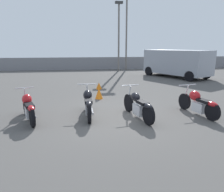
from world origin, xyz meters
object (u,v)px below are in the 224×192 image
at_px(traffic_cone_near, 99,86).
at_px(motorcycle_slot_0, 28,108).
at_px(traffic_cone_far, 99,93).
at_px(light_pole_right, 119,30).
at_px(parked_van, 177,62).
at_px(motorcycle_slot_1, 88,103).
at_px(light_pole_left, 127,23).
at_px(motorcycle_slot_3, 198,103).
at_px(motorcycle_slot_2, 138,106).

bearing_deg(traffic_cone_near, motorcycle_slot_0, -118.58).
distance_m(motorcycle_slot_0, traffic_cone_near, 5.59).
bearing_deg(traffic_cone_far, light_pole_right, 75.67).
relative_size(parked_van, traffic_cone_near, 14.45).
relative_size(motorcycle_slot_1, parked_van, 0.37).
bearing_deg(light_pole_left, parked_van, -64.13).
distance_m(light_pole_right, traffic_cone_near, 9.84).
xyz_separation_m(motorcycle_slot_3, traffic_cone_far, (-3.22, 2.86, -0.18)).
xyz_separation_m(motorcycle_slot_1, motorcycle_slot_3, (3.79, -0.36, -0.03)).
relative_size(motorcycle_slot_0, motorcycle_slot_1, 0.94).
bearing_deg(motorcycle_slot_0, traffic_cone_near, 40.91).
xyz_separation_m(motorcycle_slot_1, parked_van, (7.04, 8.70, 0.69)).
height_order(motorcycle_slot_0, traffic_cone_far, motorcycle_slot_0).
bearing_deg(motorcycle_slot_0, light_pole_left, 46.36).
bearing_deg(parked_van, traffic_cone_far, -163.63).
bearing_deg(light_pole_right, motorcycle_slot_2, -97.16).
xyz_separation_m(motorcycle_slot_0, motorcycle_slot_3, (5.70, -0.20, -0.01)).
xyz_separation_m(light_pole_right, traffic_cone_far, (-2.82, -11.02, -3.53)).
relative_size(parked_van, traffic_cone_far, 10.92).
bearing_deg(motorcycle_slot_3, motorcycle_slot_0, 166.71).
xyz_separation_m(light_pole_left, light_pole_right, (-0.90, -0.83, -0.74)).
bearing_deg(light_pole_left, motorcycle_slot_0, -113.13).
height_order(motorcycle_slot_3, traffic_cone_far, motorcycle_slot_3).
distance_m(light_pole_left, traffic_cone_far, 13.14).
bearing_deg(motorcycle_slot_3, parked_van, 59.05).
relative_size(motorcycle_slot_3, traffic_cone_far, 4.01).
relative_size(light_pole_right, motorcycle_slot_2, 2.94).
bearing_deg(traffic_cone_near, light_pole_right, 73.34).
relative_size(motorcycle_slot_1, motorcycle_slot_3, 1.02).
distance_m(light_pole_left, motorcycle_slot_0, 16.30).
distance_m(parked_van, traffic_cone_far, 8.99).
height_order(motorcycle_slot_2, motorcycle_slot_3, motorcycle_slot_2).
height_order(parked_van, traffic_cone_far, parked_van).
xyz_separation_m(motorcycle_slot_1, traffic_cone_far, (0.58, 2.50, -0.21)).
height_order(light_pole_left, motorcycle_slot_3, light_pole_left).
xyz_separation_m(motorcycle_slot_3, parked_van, (3.24, 9.05, 0.72)).
bearing_deg(traffic_cone_far, motorcycle_slot_2, -69.81).
relative_size(motorcycle_slot_1, traffic_cone_far, 4.08).
height_order(motorcycle_slot_0, traffic_cone_near, motorcycle_slot_0).
xyz_separation_m(light_pole_right, motorcycle_slot_0, (-5.30, -13.68, -3.35)).
bearing_deg(light_pole_left, traffic_cone_far, -107.41).
distance_m(traffic_cone_near, traffic_cone_far, 2.25).
relative_size(light_pole_left, motorcycle_slot_2, 3.61).
distance_m(motorcycle_slot_1, motorcycle_slot_3, 3.81).
xyz_separation_m(light_pole_left, motorcycle_slot_1, (-4.29, -14.36, -4.06)).
xyz_separation_m(motorcycle_slot_0, traffic_cone_far, (2.48, 2.66, -0.18)).
distance_m(light_pole_right, traffic_cone_far, 11.91).
bearing_deg(traffic_cone_near, parked_van, 32.20).
xyz_separation_m(light_pole_left, motorcycle_slot_0, (-6.20, -14.51, -4.09)).
distance_m(motorcycle_slot_0, parked_van, 12.60).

